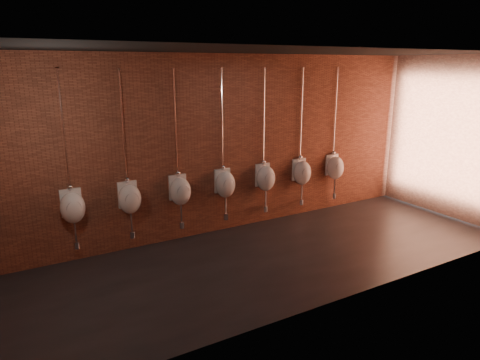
{
  "coord_description": "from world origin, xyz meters",
  "views": [
    {
      "loc": [
        -3.58,
        -5.23,
        3.01
      ],
      "look_at": [
        -0.08,
        0.9,
        1.1
      ],
      "focal_mm": 32.0,
      "sensor_mm": 36.0,
      "label": 1
    }
  ],
  "objects_px": {
    "urinal_5": "(302,172)",
    "urinal_2": "(180,190)",
    "urinal_0": "(73,207)",
    "urinal_3": "(225,184)",
    "urinal_4": "(266,177)",
    "urinal_6": "(335,167)",
    "urinal_1": "(130,198)"
  },
  "relations": [
    {
      "from": "urinal_1",
      "to": "urinal_3",
      "type": "xyz_separation_m",
      "value": [
        1.75,
        0.0,
        0.0
      ]
    },
    {
      "from": "urinal_2",
      "to": "urinal_6",
      "type": "distance_m",
      "value": 3.49
    },
    {
      "from": "urinal_1",
      "to": "urinal_3",
      "type": "relative_size",
      "value": 1.0
    },
    {
      "from": "urinal_3",
      "to": "urinal_6",
      "type": "xyz_separation_m",
      "value": [
        2.62,
        0.0,
        0.0
      ]
    },
    {
      "from": "urinal_1",
      "to": "urinal_4",
      "type": "xyz_separation_m",
      "value": [
        2.62,
        0.0,
        0.0
      ]
    },
    {
      "from": "urinal_1",
      "to": "urinal_5",
      "type": "bearing_deg",
      "value": 0.0
    },
    {
      "from": "urinal_2",
      "to": "urinal_4",
      "type": "bearing_deg",
      "value": 0.0
    },
    {
      "from": "urinal_0",
      "to": "urinal_3",
      "type": "xyz_separation_m",
      "value": [
        2.62,
        0.0,
        0.0
      ]
    },
    {
      "from": "urinal_6",
      "to": "urinal_1",
      "type": "bearing_deg",
      "value": 180.0
    },
    {
      "from": "urinal_0",
      "to": "urinal_2",
      "type": "distance_m",
      "value": 1.75
    },
    {
      "from": "urinal_2",
      "to": "urinal_4",
      "type": "distance_m",
      "value": 1.75
    },
    {
      "from": "urinal_4",
      "to": "urinal_6",
      "type": "distance_m",
      "value": 1.75
    },
    {
      "from": "urinal_2",
      "to": "urinal_0",
      "type": "bearing_deg",
      "value": 180.0
    },
    {
      "from": "urinal_0",
      "to": "urinal_6",
      "type": "relative_size",
      "value": 1.0
    },
    {
      "from": "urinal_1",
      "to": "urinal_6",
      "type": "height_order",
      "value": "same"
    },
    {
      "from": "urinal_4",
      "to": "urinal_5",
      "type": "bearing_deg",
      "value": 0.0
    },
    {
      "from": "urinal_3",
      "to": "urinal_4",
      "type": "distance_m",
      "value": 0.87
    },
    {
      "from": "urinal_0",
      "to": "urinal_3",
      "type": "bearing_deg",
      "value": 0.0
    },
    {
      "from": "urinal_4",
      "to": "urinal_3",
      "type": "bearing_deg",
      "value": 180.0
    },
    {
      "from": "urinal_1",
      "to": "urinal_2",
      "type": "height_order",
      "value": "same"
    },
    {
      "from": "urinal_3",
      "to": "urinal_1",
      "type": "bearing_deg",
      "value": 180.0
    },
    {
      "from": "urinal_1",
      "to": "urinal_2",
      "type": "bearing_deg",
      "value": 0.0
    },
    {
      "from": "urinal_6",
      "to": "urinal_4",
      "type": "bearing_deg",
      "value": 180.0
    },
    {
      "from": "urinal_3",
      "to": "urinal_5",
      "type": "bearing_deg",
      "value": 0.0
    },
    {
      "from": "urinal_5",
      "to": "urinal_0",
      "type": "bearing_deg",
      "value": 180.0
    },
    {
      "from": "urinal_2",
      "to": "urinal_4",
      "type": "height_order",
      "value": "same"
    },
    {
      "from": "urinal_2",
      "to": "urinal_5",
      "type": "height_order",
      "value": "same"
    },
    {
      "from": "urinal_2",
      "to": "urinal_5",
      "type": "relative_size",
      "value": 1.0
    },
    {
      "from": "urinal_0",
      "to": "urinal_3",
      "type": "relative_size",
      "value": 1.0
    },
    {
      "from": "urinal_4",
      "to": "urinal_6",
      "type": "height_order",
      "value": "same"
    },
    {
      "from": "urinal_5",
      "to": "urinal_2",
      "type": "bearing_deg",
      "value": 180.0
    },
    {
      "from": "urinal_3",
      "to": "urinal_0",
      "type": "bearing_deg",
      "value": 180.0
    }
  ]
}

